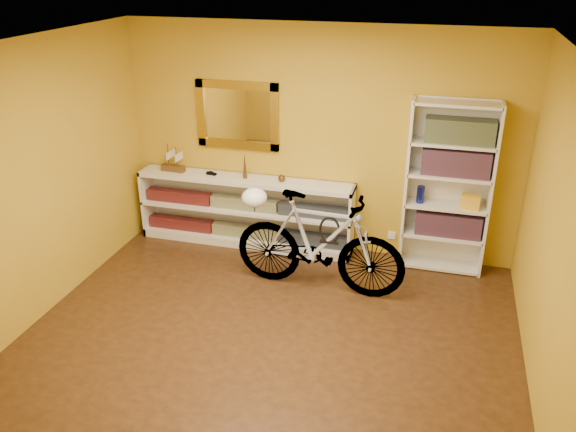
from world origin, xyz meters
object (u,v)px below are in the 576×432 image
(console_unit, at_px, (245,211))
(bookcase, at_px, (448,189))
(bicycle, at_px, (319,243))
(helmet, at_px, (254,198))

(console_unit, xyz_separation_m, bookcase, (2.30, 0.03, 0.52))
(bicycle, bearing_deg, console_unit, 56.40)
(console_unit, xyz_separation_m, helmet, (0.38, -0.76, 0.52))
(bicycle, height_order, helmet, bicycle)
(console_unit, bearing_deg, helmet, -63.51)
(bookcase, bearing_deg, bicycle, -145.98)
(helmet, bearing_deg, console_unit, 116.49)
(bookcase, xyz_separation_m, helmet, (-1.92, -0.79, -0.00))
(bicycle, distance_m, helmet, 0.81)
(console_unit, xyz_separation_m, bicycle, (1.08, -0.80, 0.11))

